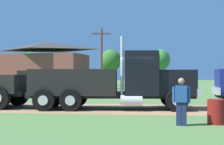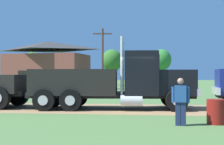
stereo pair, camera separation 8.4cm
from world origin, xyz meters
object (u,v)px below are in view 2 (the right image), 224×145
Objects in this scene: truck_foreground_white at (113,83)px; utility_pole_far at (102,57)px; steel_barrel at (216,112)px; shed_building at (47,66)px; visitor_by_barrel at (181,100)px.

truck_foreground_white is 1.18× the size of utility_pole_far.
utility_pole_far reaches higher than truck_foreground_white.
steel_barrel is (4.05, -4.54, -0.88)m from truck_foreground_white.
shed_building is at bearing 115.67° from truck_foreground_white.
truck_foreground_white is 9.91× the size of steel_barrel.
utility_pole_far is at bearing 106.92° from steel_barrel.
shed_building reaches higher than truck_foreground_white.
shed_building is at bearing 168.91° from utility_pole_far.
truck_foreground_white is at bearing 119.61° from visitor_by_barrel.
utility_pole_far reaches higher than steel_barrel.
utility_pole_far is (-7.87, 25.88, 3.36)m from steel_barrel.
visitor_by_barrel is 0.22× the size of utility_pole_far.
steel_barrel is at bearing -48.23° from truck_foreground_white.
steel_barrel is at bearing -61.22° from shed_building.
visitor_by_barrel is at bearing -63.60° from shed_building.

